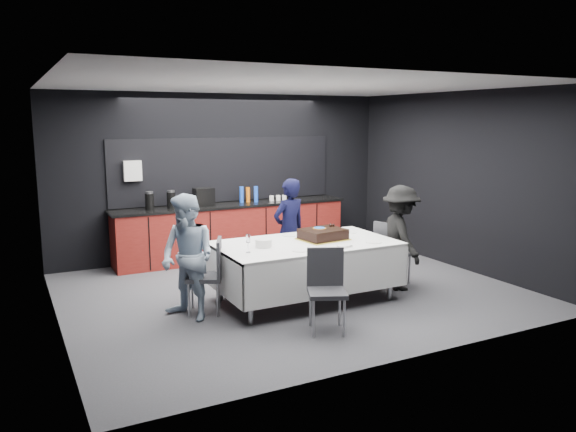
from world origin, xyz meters
The scene contains 18 objects.
ground centered at (0.00, 0.00, 0.00)m, with size 6.00×6.00×0.00m, color #424348.
room_shell centered at (0.00, 0.00, 1.86)m, with size 6.04×5.04×2.82m.
kitchenette centered at (-0.02, 2.22, 0.54)m, with size 4.10×0.64×2.05m.
party_table centered at (0.00, -0.40, 0.64)m, with size 2.32×1.32×0.78m.
cake_assembly centered at (0.28, -0.37, 0.85)m, with size 0.65×0.55×0.18m.
plate_stack centered at (-0.60, -0.40, 0.83)m, with size 0.21×0.21×0.10m, color white.
loose_plate_near centered at (-0.29, -0.79, 0.78)m, with size 0.20×0.20×0.01m, color white.
loose_plate_right_a centered at (0.87, -0.14, 0.78)m, with size 0.18×0.18×0.01m, color white.
loose_plate_right_b centered at (0.79, -0.80, 0.78)m, with size 0.21×0.21×0.01m, color white.
loose_plate_far centered at (0.02, 0.07, 0.78)m, with size 0.22×0.22×0.01m, color white.
fork_pile centered at (0.29, -0.88, 0.79)m, with size 0.17×0.11×0.03m, color white.
champagne_flute centered at (-0.89, -0.59, 0.94)m, with size 0.06×0.06×0.22m.
chair_left centered at (-1.27, -0.30, 0.53)m, with size 0.55×0.55×0.92m.
chair_right centered at (1.40, -0.37, 0.53)m, with size 0.53×0.53×0.92m.
chair_near centered at (-0.29, -1.42, 0.53)m, with size 0.55×0.55×0.92m.
person_center centered at (0.24, 0.52, 0.76)m, with size 0.55×0.36×1.52m, color black.
person_left centered at (-1.58, -0.39, 0.75)m, with size 0.73×0.57×1.50m, color #A1B4CA.
person_right centered at (1.42, -0.56, 0.73)m, with size 0.95×0.54×1.47m, color black.
Camera 1 is at (-3.46, -6.66, 2.36)m, focal length 35.00 mm.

